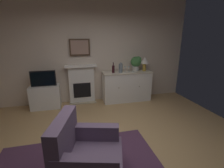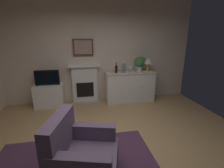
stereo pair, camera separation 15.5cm
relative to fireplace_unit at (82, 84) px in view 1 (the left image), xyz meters
The scene contains 15 objects.
ground_plane 2.42m from the fireplace_unit, 78.95° to the right, with size 5.45×4.93×0.10m, color tan.
wall_rear 1.01m from the fireplace_unit, 15.84° to the left, with size 5.45×0.06×2.89m, color beige.
fireplace_unit is the anchor object (origin of this frame).
framed_picture 1.03m from the fireplace_unit, 90.00° to the left, with size 0.55×0.04×0.45m.
sideboard_cabinet 1.31m from the fireplace_unit, ahead, with size 1.42×0.49×0.88m.
table_lamp 1.93m from the fireplace_unit, ahead, with size 0.26×0.26×0.40m.
wine_bottle 1.00m from the fireplace_unit, 13.25° to the right, with size 0.08×0.08×0.29m.
wine_glass_left 1.33m from the fireplace_unit, 10.01° to the right, with size 0.07×0.07×0.16m.
wine_glass_center 1.43m from the fireplace_unit, ahead, with size 0.07×0.07×0.16m.
wine_glass_right 1.54m from the fireplace_unit, ahead, with size 0.07×0.07×0.16m.
vase_decorative 1.21m from the fireplace_unit, 11.80° to the right, with size 0.11×0.11×0.28m.
tv_cabinet 1.02m from the fireplace_unit, behind, with size 0.75×0.42×0.62m.
tv_set 1.03m from the fireplace_unit, 169.23° to the right, with size 0.62×0.07×0.40m.
potted_plant_small 1.70m from the fireplace_unit, ahead, with size 0.30×0.30×0.43m.
armchair 2.76m from the fireplace_unit, 92.50° to the right, with size 0.98×0.94×0.92m.
Camera 1 is at (-0.65, -2.20, 1.85)m, focal length 25.83 mm.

